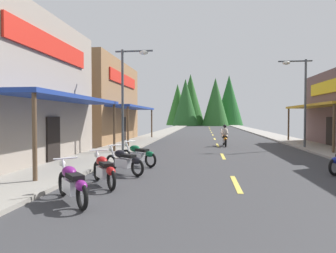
% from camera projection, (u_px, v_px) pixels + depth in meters
% --- Properties ---
extents(ground, '(10.37, 91.13, 0.10)m').
position_uv_depth(ground, '(214.00, 138.00, 30.70)').
color(ground, '#38383A').
extents(sidewalk_left, '(2.56, 91.13, 0.12)m').
position_uv_depth(sidewalk_left, '(153.00, 136.00, 31.49)').
color(sidewalk_left, gray).
rests_on(sidewalk_left, ground).
extents(sidewalk_right, '(2.56, 91.13, 0.12)m').
position_uv_depth(sidewalk_right, '(278.00, 137.00, 29.90)').
color(sidewalk_right, '#9E9991').
rests_on(sidewalk_right, ground).
extents(centerline_dashes, '(0.16, 64.36, 0.01)m').
position_uv_depth(centerline_dashes, '(213.00, 135.00, 34.09)').
color(centerline_dashes, '#E0C64C').
rests_on(centerline_dashes, ground).
extents(storefront_left_far, '(8.60, 10.53, 6.71)m').
position_uv_depth(storefront_left_far, '(85.00, 102.00, 25.00)').
color(storefront_left_far, olive).
rests_on(storefront_left_far, ground).
extents(streetlamp_left, '(2.14, 0.30, 5.89)m').
position_uv_depth(streetlamp_left, '(128.00, 86.00, 16.53)').
color(streetlamp_left, '#474C51').
rests_on(streetlamp_left, ground).
extents(streetlamp_right, '(2.14, 0.30, 5.86)m').
position_uv_depth(streetlamp_right, '(300.00, 90.00, 19.24)').
color(streetlamp_right, '#474C51').
rests_on(streetlamp_right, ground).
extents(motorcycle_parked_left_0, '(1.51, 1.66, 1.04)m').
position_uv_depth(motorcycle_parked_left_0, '(72.00, 183.00, 7.07)').
color(motorcycle_parked_left_0, black).
rests_on(motorcycle_parked_left_0, ground).
extents(motorcycle_parked_left_1, '(1.33, 1.79, 1.04)m').
position_uv_depth(motorcycle_parked_left_1, '(104.00, 170.00, 8.87)').
color(motorcycle_parked_left_1, black).
rests_on(motorcycle_parked_left_1, ground).
extents(motorcycle_parked_left_2, '(1.81, 1.31, 1.04)m').
position_uv_depth(motorcycle_parked_left_2, '(124.00, 161.00, 10.71)').
color(motorcycle_parked_left_2, black).
rests_on(motorcycle_parked_left_2, ground).
extents(motorcycle_parked_left_3, '(1.83, 1.28, 1.04)m').
position_uv_depth(motorcycle_parked_left_3, '(138.00, 154.00, 12.56)').
color(motorcycle_parked_left_3, black).
rests_on(motorcycle_parked_left_3, ground).
extents(rider_cruising_lead, '(0.60, 2.14, 1.57)m').
position_uv_depth(rider_cruising_lead, '(225.00, 137.00, 21.13)').
color(rider_cruising_lead, black).
rests_on(rider_cruising_lead, ground).
extents(treeline_backdrop, '(20.67, 13.24, 13.55)m').
position_uv_depth(treeline_backdrop, '(202.00, 101.00, 76.69)').
color(treeline_backdrop, '#235523').
rests_on(treeline_backdrop, ground).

